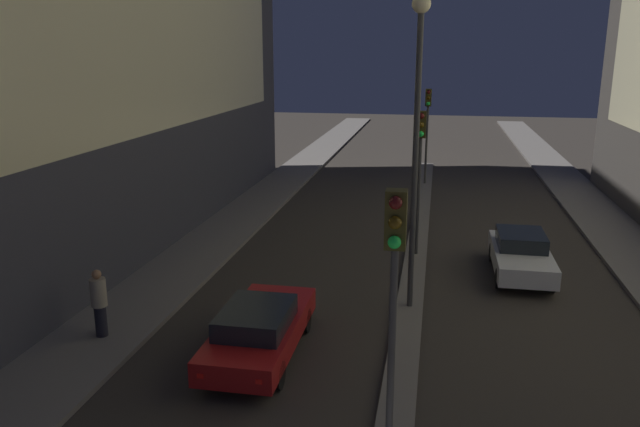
{
  "coord_description": "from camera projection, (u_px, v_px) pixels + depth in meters",
  "views": [
    {
      "loc": [
        0.55,
        -5.78,
        7.19
      ],
      "look_at": [
        -3.59,
        16.16,
        1.29
      ],
      "focal_mm": 35.0,
      "sensor_mm": 36.0,
      "label": 1
    }
  ],
  "objects": [
    {
      "name": "car_right_lane",
      "position": [
        521.0,
        254.0,
        20.35
      ],
      "size": [
        1.75,
        4.24,
        1.38
      ],
      "color": "silver",
      "rests_on": "ground"
    },
    {
      "name": "pedestrian_on_left_sidewalk",
      "position": [
        99.0,
        302.0,
        15.62
      ],
      "size": [
        0.4,
        0.4,
        1.77
      ],
      "color": "black",
      "rests_on": "sidewalk_left"
    },
    {
      "name": "street_lamp",
      "position": [
        417.0,
        110.0,
        16.3
      ],
      "size": [
        0.49,
        0.49,
        8.39
      ],
      "color": "#383838",
      "rests_on": "median_strip"
    },
    {
      "name": "traffic_light_mid",
      "position": [
        420.0,
        151.0,
        21.2
      ],
      "size": [
        0.32,
        0.42,
        5.04
      ],
      "color": "#383838",
      "rests_on": "median_strip"
    },
    {
      "name": "traffic_light_far",
      "position": [
        428.0,
        115.0,
        32.88
      ],
      "size": [
        0.32,
        0.42,
        5.04
      ],
      "color": "#383838",
      "rests_on": "median_strip"
    },
    {
      "name": "traffic_light_near",
      "position": [
        394.0,
        278.0,
        9.47
      ],
      "size": [
        0.32,
        0.42,
        5.04
      ],
      "color": "#383838",
      "rests_on": "median_strip"
    },
    {
      "name": "car_left_lane",
      "position": [
        259.0,
        329.0,
        14.9
      ],
      "size": [
        1.8,
        4.65,
        1.36
      ],
      "color": "maroon",
      "rests_on": "ground"
    },
    {
      "name": "median_strip",
      "position": [
        418.0,
        239.0,
        24.1
      ],
      "size": [
        0.76,
        33.14,
        0.14
      ],
      "color": "#66605B",
      "rests_on": "ground"
    }
  ]
}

